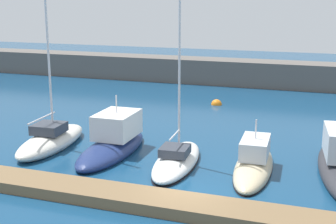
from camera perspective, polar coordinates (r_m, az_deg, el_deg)
The scene contains 8 objects.
ground_plane at distance 21.38m, azimuth 2.29°, elevation -10.31°, with size 120.00×120.00×0.00m, color navy.
dock_pier at distance 20.05m, azimuth 1.10°, elevation -11.20°, with size 24.47×1.91×0.51m, color brown.
breakwater_seawall at distance 48.17m, azimuth 12.36°, elevation 4.53°, with size 108.00×3.44×2.49m, color #5B5651.
sailboat_ivory_nearest at distance 28.84m, azimuth -13.98°, elevation -3.20°, with size 2.71×6.90×14.36m.
motorboat_navy_second at distance 27.27m, azimuth -6.63°, elevation -3.55°, with size 2.55×7.43×3.59m.
sailboat_white_third at distance 25.07m, azimuth 1.06°, elevation -5.83°, with size 2.46×6.60×11.00m.
motorboat_sand_fourth at distance 24.79m, azimuth 10.38°, elevation -6.19°, with size 2.23×7.11×3.03m.
mooring_buoy_orange at distance 39.34m, azimuth 5.90°, elevation 0.89°, with size 0.89×0.89×0.89m, color orange.
Camera 1 is at (5.65, -18.69, 8.72)m, focal length 50.27 mm.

